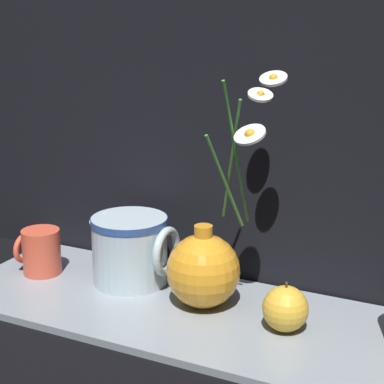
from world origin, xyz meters
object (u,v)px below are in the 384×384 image
at_px(vase_with_flowers, 204,267).
at_px(yellow_mug, 40,251).
at_px(ceramic_pitcher, 131,247).
at_px(orange_fruit, 286,308).

bearing_deg(vase_with_flowers, yellow_mug, -178.60).
relative_size(yellow_mug, ceramic_pitcher, 0.52).
bearing_deg(yellow_mug, orange_fruit, -1.67).
bearing_deg(vase_with_flowers, orange_fruit, -8.51).
relative_size(yellow_mug, orange_fruit, 1.06).
relative_size(vase_with_flowers, orange_fruit, 4.90).
distance_m(yellow_mug, orange_fruit, 0.47).
bearing_deg(ceramic_pitcher, vase_with_flowers, -10.80).
distance_m(vase_with_flowers, orange_fruit, 0.15).
distance_m(vase_with_flowers, yellow_mug, 0.33).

